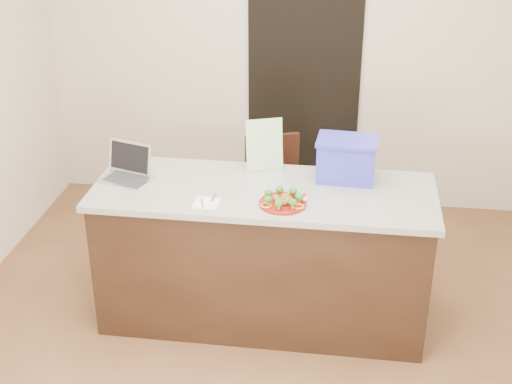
# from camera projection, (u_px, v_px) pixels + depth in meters

# --- Properties ---
(ground) EXTENTS (4.00, 4.00, 0.00)m
(ground) POSITION_uv_depth(u_px,v_px,m) (258.00, 339.00, 4.45)
(ground) COLOR brown
(ground) RESTS_ON ground
(room_shell) EXTENTS (4.00, 4.00, 4.00)m
(room_shell) POSITION_uv_depth(u_px,v_px,m) (258.00, 90.00, 3.73)
(room_shell) COLOR white
(room_shell) RESTS_ON ground
(doorway) EXTENTS (0.90, 0.02, 2.00)m
(doorway) POSITION_uv_depth(u_px,v_px,m) (304.00, 88.00, 5.75)
(doorway) COLOR black
(doorway) RESTS_ON ground
(island) EXTENTS (2.06, 0.76, 0.92)m
(island) POSITION_uv_depth(u_px,v_px,m) (263.00, 255.00, 4.47)
(island) COLOR black
(island) RESTS_ON ground
(plate) EXTENTS (0.27, 0.27, 0.02)m
(plate) POSITION_uv_depth(u_px,v_px,m) (283.00, 203.00, 4.08)
(plate) COLOR maroon
(plate) RESTS_ON island
(meatballs) EXTENTS (0.11, 0.11, 0.04)m
(meatballs) POSITION_uv_depth(u_px,v_px,m) (283.00, 199.00, 4.06)
(meatballs) COLOR brown
(meatballs) RESTS_ON plate
(broccoli) EXTENTS (0.23, 0.23, 0.04)m
(broccoli) POSITION_uv_depth(u_px,v_px,m) (283.00, 196.00, 4.06)
(broccoli) COLOR #1D5516
(broccoli) RESTS_ON plate
(pepper_rings) EXTENTS (0.25, 0.23, 0.01)m
(pepper_rings) POSITION_uv_depth(u_px,v_px,m) (283.00, 202.00, 4.07)
(pepper_rings) COLOR orange
(pepper_rings) RESTS_ON plate
(napkin) EXTENTS (0.15, 0.15, 0.01)m
(napkin) POSITION_uv_depth(u_px,v_px,m) (206.00, 203.00, 4.10)
(napkin) COLOR white
(napkin) RESTS_ON island
(fork) EXTENTS (0.04, 0.13, 0.00)m
(fork) POSITION_uv_depth(u_px,v_px,m) (203.00, 201.00, 4.10)
(fork) COLOR silver
(fork) RESTS_ON napkin
(knife) EXTENTS (0.02, 0.21, 0.01)m
(knife) POSITION_uv_depth(u_px,v_px,m) (211.00, 204.00, 4.07)
(knife) COLOR white
(knife) RESTS_ON napkin
(yogurt_bottle) EXTENTS (0.03, 0.03, 0.06)m
(yogurt_bottle) POSITION_uv_depth(u_px,v_px,m) (305.00, 200.00, 4.08)
(yogurt_bottle) COLOR white
(yogurt_bottle) RESTS_ON island
(laptop) EXTENTS (0.35, 0.32, 0.21)m
(laptop) POSITION_uv_depth(u_px,v_px,m) (128.00, 169.00, 4.39)
(laptop) COLOR silver
(laptop) RESTS_ON island
(leaflet) EXTENTS (0.24, 0.13, 0.33)m
(leaflet) POSITION_uv_depth(u_px,v_px,m) (264.00, 145.00, 4.45)
(leaflet) COLOR white
(leaflet) RESTS_ON island
(blue_box) EXTENTS (0.38, 0.28, 0.26)m
(blue_box) POSITION_uv_depth(u_px,v_px,m) (346.00, 159.00, 4.34)
(blue_box) COLOR #3333B9
(blue_box) RESTS_ON island
(chair) EXTENTS (0.51, 0.52, 0.90)m
(chair) POSITION_uv_depth(u_px,v_px,m) (270.00, 189.00, 5.19)
(chair) COLOR #33170F
(chair) RESTS_ON ground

